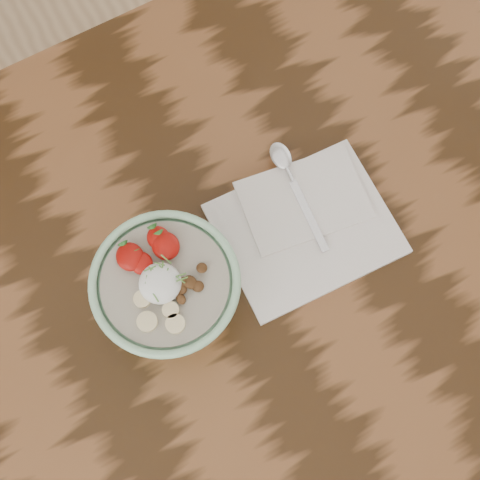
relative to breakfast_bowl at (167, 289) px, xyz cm
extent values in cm
cube|color=#321D0C|center=(8.07, -1.00, -8.26)|extent=(160.00, 90.00, 4.00)
cylinder|color=#4C2D19|center=(80.07, 36.00, -45.76)|extent=(7.00, 7.00, 71.00)
cylinder|color=#A0D8AB|center=(0.01, -0.07, -5.68)|extent=(8.09, 8.09, 1.16)
torus|color=#A0D8AB|center=(0.01, -0.07, 3.75)|extent=(18.39, 18.39, 1.06)
cylinder|color=#B4AB95|center=(0.01, -0.07, 3.18)|extent=(15.59, 15.59, 0.96)
ellipsoid|color=white|center=(-0.53, -0.18, 4.64)|extent=(5.11, 5.11, 2.81)
ellipsoid|color=#9B0C07|center=(-1.35, 3.17, 4.40)|extent=(2.70, 2.97, 1.48)
cone|color=#286623|center=(-1.35, 4.39, 4.70)|extent=(1.40, 1.03, 1.52)
ellipsoid|color=#9B0C07|center=(-2.19, 4.50, 4.58)|extent=(3.36, 3.70, 1.85)
cone|color=#286623|center=(-2.19, 6.01, 4.88)|extent=(1.40, 1.03, 1.52)
ellipsoid|color=#9B0C07|center=(1.87, 5.05, 4.42)|extent=(2.78, 3.06, 1.53)
cone|color=#286623|center=(1.87, 6.30, 4.72)|extent=(1.40, 1.03, 1.52)
ellipsoid|color=#9B0C07|center=(2.17, 3.65, 4.58)|extent=(3.35, 3.69, 1.84)
cone|color=#286623|center=(2.17, 5.16, 4.88)|extent=(1.40, 1.03, 1.52)
cylinder|color=beige|center=(-3.95, -3.41, 4.06)|extent=(2.47, 2.47, 0.70)
cylinder|color=beige|center=(-1.18, -5.25, 4.06)|extent=(2.35, 2.35, 0.70)
cylinder|color=beige|center=(-0.91, -3.53, 4.06)|extent=(2.02, 2.02, 0.70)
cylinder|color=beige|center=(-3.24, -0.71, 4.06)|extent=(2.11, 2.11, 0.70)
ellipsoid|color=#553219|center=(0.77, -2.96, 4.15)|extent=(1.12, 1.40, 0.84)
ellipsoid|color=#553219|center=(2.20, -1.47, 4.25)|extent=(2.05, 2.14, 0.92)
ellipsoid|color=#553219|center=(4.71, -0.78, 4.13)|extent=(1.84, 1.84, 0.78)
ellipsoid|color=#553219|center=(1.36, -1.85, 4.19)|extent=(1.63, 1.76, 0.78)
ellipsoid|color=#553219|center=(1.07, -1.71, 4.14)|extent=(1.96, 1.96, 0.71)
ellipsoid|color=#553219|center=(2.67, -1.71, 4.30)|extent=(1.79, 2.04, 0.91)
ellipsoid|color=#553219|center=(3.23, -2.57, 4.18)|extent=(1.93, 1.90, 0.86)
cylinder|color=#558739|center=(-1.76, 0.72, 5.66)|extent=(0.79, 0.95, 0.22)
cylinder|color=#558739|center=(0.47, 0.72, 5.66)|extent=(0.40, 1.68, 0.24)
cylinder|color=#558739|center=(0.48, 1.65, 5.66)|extent=(1.03, 1.02, 0.22)
cylinder|color=#558739|center=(-1.76, -1.71, 5.66)|extent=(0.27, 1.30, 0.22)
cylinder|color=#558739|center=(1.42, 1.79, 5.66)|extent=(0.72, 1.62, 0.24)
cylinder|color=#558739|center=(1.77, -1.32, 5.66)|extent=(0.65, 1.13, 0.22)
cylinder|color=#558739|center=(0.62, 1.20, 5.66)|extent=(0.87, 1.23, 0.23)
cylinder|color=#558739|center=(2.04, -0.76, 5.66)|extent=(1.32, 0.43, 0.23)
cylinder|color=#558739|center=(0.77, 0.35, 5.66)|extent=(0.83, 0.86, 0.22)
cylinder|color=#558739|center=(0.42, 0.18, 5.66)|extent=(1.12, 0.28, 0.22)
cylinder|color=#558739|center=(-0.45, 1.32, 5.66)|extent=(0.94, 1.32, 0.23)
cylinder|color=#558739|center=(1.91, -1.27, 5.66)|extent=(1.47, 0.41, 0.23)
cylinder|color=#558739|center=(-0.96, 0.85, 5.66)|extent=(0.64, 1.54, 0.23)
cylinder|color=#558739|center=(-0.78, 1.70, 5.66)|extent=(1.51, 0.35, 0.23)
cube|color=white|center=(20.67, -0.10, -5.81)|extent=(24.09, 19.89, 0.89)
cube|color=white|center=(22.45, 3.45, -5.10)|extent=(18.51, 14.08, 0.53)
cube|color=silver|center=(21.74, 0.97, -4.67)|extent=(2.28, 11.03, 0.33)
cylinder|color=silver|center=(22.52, 7.85, -4.50)|extent=(0.99, 2.92, 0.67)
ellipsoid|color=silver|center=(22.82, 10.59, -4.38)|extent=(3.40, 4.68, 0.91)
camera|label=1|loc=(-1.69, -21.69, 81.25)|focal=50.00mm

